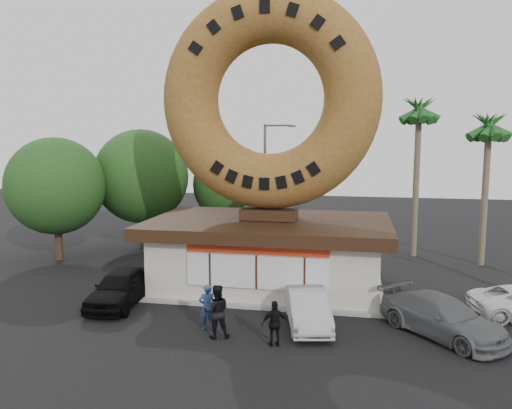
{
  "coord_description": "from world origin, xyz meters",
  "views": [
    {
      "loc": [
        3.89,
        -16.83,
        7.08
      ],
      "look_at": [
        -0.23,
        4.0,
        4.25
      ],
      "focal_mm": 35.0,
      "sensor_mm": 36.0,
      "label": 1
    }
  ],
  "objects_px": {
    "donut_shop": "(269,251)",
    "street_lamp": "(267,177)",
    "car_grey": "(442,317)",
    "person_right": "(275,324)",
    "person_center": "(216,311)",
    "car_black": "(120,288)",
    "car_silver": "(308,308)",
    "person_left": "(207,307)",
    "giant_donut": "(270,99)"
  },
  "relations": [
    {
      "from": "person_left",
      "to": "car_silver",
      "type": "height_order",
      "value": "person_left"
    },
    {
      "from": "person_left",
      "to": "donut_shop",
      "type": "bearing_deg",
      "value": -128.08
    },
    {
      "from": "person_left",
      "to": "car_black",
      "type": "xyz_separation_m",
      "value": [
        -4.45,
        1.97,
        -0.11
      ]
    },
    {
      "from": "giant_donut",
      "to": "person_center",
      "type": "relative_size",
      "value": 5.19
    },
    {
      "from": "person_right",
      "to": "car_grey",
      "type": "xyz_separation_m",
      "value": [
        5.76,
        2.06,
        -0.09
      ]
    },
    {
      "from": "giant_donut",
      "to": "person_center",
      "type": "bearing_deg",
      "value": -97.14
    },
    {
      "from": "street_lamp",
      "to": "person_right",
      "type": "xyz_separation_m",
      "value": [
        3.22,
        -16.69,
        -3.69
      ]
    },
    {
      "from": "person_left",
      "to": "car_black",
      "type": "relative_size",
      "value": 0.39
    },
    {
      "from": "donut_shop",
      "to": "car_silver",
      "type": "bearing_deg",
      "value": -63.45
    },
    {
      "from": "car_black",
      "to": "car_grey",
      "type": "relative_size",
      "value": 0.91
    },
    {
      "from": "person_center",
      "to": "car_black",
      "type": "distance_m",
      "value": 5.64
    },
    {
      "from": "person_right",
      "to": "car_grey",
      "type": "distance_m",
      "value": 6.11
    },
    {
      "from": "car_silver",
      "to": "person_left",
      "type": "bearing_deg",
      "value": -174.56
    },
    {
      "from": "person_right",
      "to": "car_black",
      "type": "relative_size",
      "value": 0.36
    },
    {
      "from": "donut_shop",
      "to": "street_lamp",
      "type": "relative_size",
      "value": 1.4
    },
    {
      "from": "person_right",
      "to": "car_silver",
      "type": "distance_m",
      "value": 2.31
    },
    {
      "from": "donut_shop",
      "to": "person_right",
      "type": "height_order",
      "value": "donut_shop"
    },
    {
      "from": "street_lamp",
      "to": "person_center",
      "type": "xyz_separation_m",
      "value": [
        1.06,
        -16.38,
        -3.51
      ]
    },
    {
      "from": "giant_donut",
      "to": "car_silver",
      "type": "height_order",
      "value": "giant_donut"
    },
    {
      "from": "street_lamp",
      "to": "car_black",
      "type": "relative_size",
      "value": 1.8
    },
    {
      "from": "street_lamp",
      "to": "car_black",
      "type": "distance_m",
      "value": 14.78
    },
    {
      "from": "street_lamp",
      "to": "person_center",
      "type": "height_order",
      "value": "street_lamp"
    },
    {
      "from": "person_left",
      "to": "giant_donut",
      "type": "bearing_deg",
      "value": -128.04
    },
    {
      "from": "donut_shop",
      "to": "street_lamp",
      "type": "height_order",
      "value": "street_lamp"
    },
    {
      "from": "donut_shop",
      "to": "giant_donut",
      "type": "height_order",
      "value": "giant_donut"
    },
    {
      "from": "street_lamp",
      "to": "car_black",
      "type": "bearing_deg",
      "value": -105.94
    },
    {
      "from": "giant_donut",
      "to": "car_grey",
      "type": "xyz_separation_m",
      "value": [
        7.12,
        -4.63,
        -8.12
      ]
    },
    {
      "from": "giant_donut",
      "to": "person_left",
      "type": "relative_size",
      "value": 5.81
    },
    {
      "from": "donut_shop",
      "to": "person_left",
      "type": "relative_size",
      "value": 6.47
    },
    {
      "from": "donut_shop",
      "to": "car_black",
      "type": "xyz_separation_m",
      "value": [
        -5.78,
        -3.74,
        -1.01
      ]
    },
    {
      "from": "giant_donut",
      "to": "car_grey",
      "type": "bearing_deg",
      "value": -33.04
    },
    {
      "from": "car_grey",
      "to": "car_silver",
      "type": "bearing_deg",
      "value": 136.72
    },
    {
      "from": "donut_shop",
      "to": "car_silver",
      "type": "xyz_separation_m",
      "value": [
        2.27,
        -4.55,
        -1.09
      ]
    },
    {
      "from": "giant_donut",
      "to": "car_silver",
      "type": "relative_size",
      "value": 2.44
    },
    {
      "from": "person_left",
      "to": "car_silver",
      "type": "bearing_deg",
      "value": 172.85
    },
    {
      "from": "person_center",
      "to": "car_silver",
      "type": "height_order",
      "value": "person_center"
    },
    {
      "from": "car_silver",
      "to": "car_grey",
      "type": "relative_size",
      "value": 0.85
    },
    {
      "from": "person_right",
      "to": "car_grey",
      "type": "bearing_deg",
      "value": -178.69
    },
    {
      "from": "car_black",
      "to": "person_right",
      "type": "bearing_deg",
      "value": -25.95
    },
    {
      "from": "donut_shop",
      "to": "car_grey",
      "type": "relative_size",
      "value": 2.3
    },
    {
      "from": "street_lamp",
      "to": "car_black",
      "type": "height_order",
      "value": "street_lamp"
    },
    {
      "from": "person_left",
      "to": "car_grey",
      "type": "distance_m",
      "value": 8.53
    },
    {
      "from": "car_silver",
      "to": "car_grey",
      "type": "xyz_separation_m",
      "value": [
        4.84,
        -0.06,
        0.03
      ]
    },
    {
      "from": "street_lamp",
      "to": "person_left",
      "type": "xyz_separation_m",
      "value": [
        0.52,
        -15.72,
        -3.62
      ]
    },
    {
      "from": "street_lamp",
      "to": "car_grey",
      "type": "relative_size",
      "value": 1.64
    },
    {
      "from": "giant_donut",
      "to": "person_left",
      "type": "xyz_separation_m",
      "value": [
        -1.34,
        -5.72,
        -7.96
      ]
    },
    {
      "from": "giant_donut",
      "to": "person_right",
      "type": "xyz_separation_m",
      "value": [
        1.36,
        -6.69,
        -8.03
      ]
    },
    {
      "from": "car_grey",
      "to": "person_left",
      "type": "bearing_deg",
      "value": 144.81
    },
    {
      "from": "street_lamp",
      "to": "car_grey",
      "type": "bearing_deg",
      "value": -58.48
    },
    {
      "from": "street_lamp",
      "to": "person_center",
      "type": "distance_m",
      "value": 16.78
    }
  ]
}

